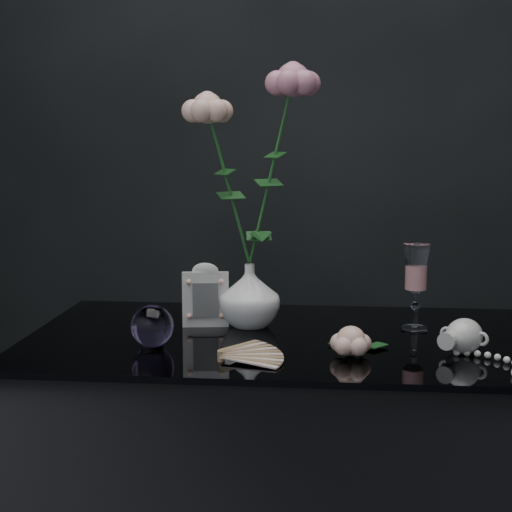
# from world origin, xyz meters

# --- Properties ---
(vase) EXTENTS (0.13, 0.13, 0.13)m
(vase) POSITION_xyz_m (-0.09, 0.12, 0.83)
(vase) COLOR white
(vase) RESTS_ON table
(wine_glass) EXTENTS (0.07, 0.07, 0.18)m
(wine_glass) POSITION_xyz_m (0.25, 0.13, 0.85)
(wine_glass) COLOR white
(wine_glass) RESTS_ON table
(picture_frame) EXTENTS (0.11, 0.09, 0.13)m
(picture_frame) POSITION_xyz_m (-0.18, 0.11, 0.83)
(picture_frame) COLOR silver
(picture_frame) RESTS_ON table
(paperweight) EXTENTS (0.11, 0.11, 0.08)m
(paperweight) POSITION_xyz_m (-0.26, -0.06, 0.80)
(paperweight) COLOR #9478C3
(paperweight) RESTS_ON table
(paper_fan) EXTENTS (0.23, 0.19, 0.02)m
(paper_fan) POSITION_xyz_m (-0.12, -0.14, 0.77)
(paper_fan) COLOR beige
(paper_fan) RESTS_ON table
(loose_rose) EXTENTS (0.17, 0.19, 0.06)m
(loose_rose) POSITION_xyz_m (0.11, -0.09, 0.79)
(loose_rose) COLOR #FFB9A4
(loose_rose) RESTS_ON table
(pearl_jar) EXTENTS (0.32, 0.32, 0.07)m
(pearl_jar) POSITION_xyz_m (0.32, -0.04, 0.80)
(pearl_jar) COLOR silver
(pearl_jar) RESTS_ON table
(roses) EXTENTS (0.25, 0.14, 0.46)m
(roses) POSITION_xyz_m (-0.09, 0.12, 1.11)
(roses) COLOR #EBB19A
(roses) RESTS_ON vase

